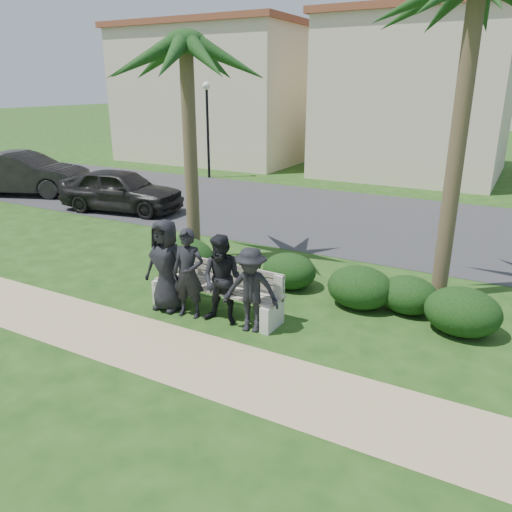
% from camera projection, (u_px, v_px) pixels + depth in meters
% --- Properties ---
extents(ground, '(160.00, 160.00, 0.00)m').
position_uv_depth(ground, '(251.00, 316.00, 9.53)').
color(ground, '#1C3F12').
rests_on(ground, ground).
extents(footpath, '(30.00, 1.60, 0.01)m').
position_uv_depth(footpath, '(196.00, 360.00, 8.04)').
color(footpath, tan).
rests_on(footpath, ground).
extents(asphalt_street, '(160.00, 8.00, 0.01)m').
position_uv_depth(asphalt_street, '(372.00, 221.00, 16.15)').
color(asphalt_street, '#2D2D30').
rests_on(asphalt_street, ground).
extents(stucco_bldg_left, '(10.40, 8.40, 7.30)m').
position_uv_depth(stucco_bldg_left, '(222.00, 93.00, 28.69)').
color(stucco_bldg_left, beige).
rests_on(stucco_bldg_left, ground).
extents(stucco_bldg_right, '(8.40, 8.40, 7.30)m').
position_uv_depth(stucco_bldg_right, '(418.00, 95.00, 23.68)').
color(stucco_bldg_right, beige).
rests_on(stucco_bldg_right, ground).
extents(street_lamp, '(0.36, 0.36, 4.29)m').
position_uv_depth(street_lamp, '(207.00, 113.00, 22.59)').
color(street_lamp, black).
rests_on(street_lamp, ground).
extents(park_bench, '(2.69, 0.69, 0.93)m').
position_uv_depth(park_bench, '(217.00, 292.00, 9.58)').
color(park_bench, '#9F9285').
rests_on(park_bench, ground).
extents(man_a, '(0.90, 0.59, 1.82)m').
position_uv_depth(man_a, '(166.00, 265.00, 9.57)').
color(man_a, black).
rests_on(man_a, ground).
extents(man_b, '(0.70, 0.53, 1.72)m').
position_uv_depth(man_b, '(188.00, 274.00, 9.29)').
color(man_b, black).
rests_on(man_b, ground).
extents(man_c, '(0.89, 0.73, 1.68)m').
position_uv_depth(man_c, '(223.00, 280.00, 9.03)').
color(man_c, black).
rests_on(man_c, ground).
extents(man_d, '(1.12, 0.80, 1.56)m').
position_uv_depth(man_d, '(251.00, 290.00, 8.75)').
color(man_d, black).
rests_on(man_d, ground).
extents(hedge_a, '(1.44, 1.19, 0.94)m').
position_uv_depth(hedge_a, '(185.00, 257.00, 11.35)').
color(hedge_a, black).
rests_on(hedge_a, ground).
extents(hedge_c, '(1.19, 0.98, 0.78)m').
position_uv_depth(hedge_c, '(289.00, 270.00, 10.80)').
color(hedge_c, black).
rests_on(hedge_c, ground).
extents(hedge_d, '(1.30, 1.08, 0.85)m').
position_uv_depth(hedge_d, '(360.00, 286.00, 9.84)').
color(hedge_d, black).
rests_on(hedge_d, ground).
extents(hedge_e, '(1.13, 0.93, 0.74)m').
position_uv_depth(hedge_e, '(408.00, 294.00, 9.62)').
color(hedge_e, black).
rests_on(hedge_e, ground).
extents(hedge_f, '(1.32, 1.09, 0.86)m').
position_uv_depth(hedge_f, '(463.00, 310.00, 8.78)').
color(hedge_f, black).
rests_on(hedge_f, ground).
extents(palm_left, '(3.00, 3.00, 5.97)m').
position_uv_depth(palm_left, '(186.00, 46.00, 10.86)').
color(palm_left, brown).
rests_on(palm_left, ground).
extents(car_a, '(4.53, 2.42, 1.47)m').
position_uv_depth(car_a, '(121.00, 190.00, 17.18)').
color(car_a, black).
rests_on(car_a, ground).
extents(car_b, '(5.34, 3.48, 1.66)m').
position_uv_depth(car_b, '(23.00, 174.00, 19.74)').
color(car_b, black).
rests_on(car_b, ground).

